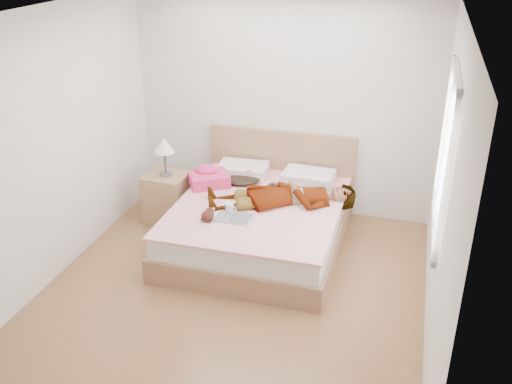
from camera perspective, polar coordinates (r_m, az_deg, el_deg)
ground at (r=5.60m, az=-2.44°, el=-10.08°), size 4.00×4.00×0.00m
woman at (r=6.14m, az=2.74°, el=0.02°), size 1.75×1.18×0.23m
hair at (r=6.71m, az=-1.11°, el=1.58°), size 0.50×0.58×0.08m
phone at (r=6.59m, az=-0.67°, el=2.48°), size 0.08×0.10×0.05m
room_shell at (r=4.95m, az=18.33°, el=3.38°), size 4.00×4.00×4.00m
bed at (r=6.30m, az=0.47°, el=-2.81°), size 1.80×2.08×1.00m
towel at (r=6.57m, az=-4.77°, el=1.50°), size 0.56×0.53×0.23m
magazine at (r=5.83m, az=-2.30°, el=-2.57°), size 0.41×0.28×0.02m
coffee_mug at (r=5.93m, az=-2.64°, el=-1.60°), size 0.13×0.10×0.10m
plush_toy at (r=5.79m, az=-4.82°, el=-2.28°), size 0.14×0.20×0.11m
nightstand at (r=6.81m, az=-8.85°, el=-0.21°), size 0.51×0.46×1.05m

